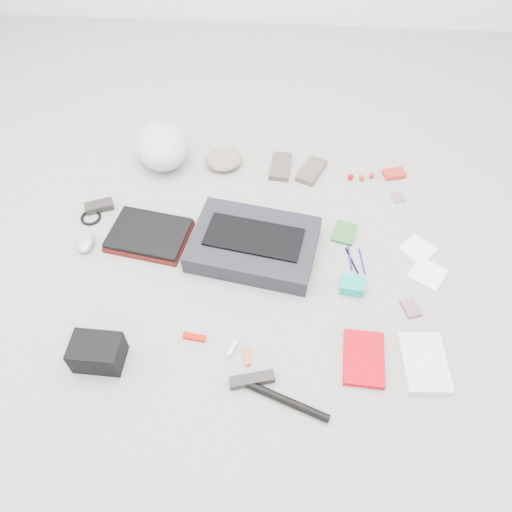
# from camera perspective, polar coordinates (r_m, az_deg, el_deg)

# --- Properties ---
(ground_plane) EXTENTS (4.00, 4.00, 0.00)m
(ground_plane) POSITION_cam_1_polar(r_m,az_deg,el_deg) (2.05, 0.00, -0.87)
(ground_plane) COLOR gray
(messenger_bag) EXTENTS (0.56, 0.44, 0.08)m
(messenger_bag) POSITION_cam_1_polar(r_m,az_deg,el_deg) (2.06, -0.25, 1.34)
(messenger_bag) COLOR black
(messenger_bag) RESTS_ON ground_plane
(bag_flap) EXTENTS (0.41, 0.24, 0.01)m
(bag_flap) POSITION_cam_1_polar(r_m,az_deg,el_deg) (2.02, -0.25, 2.20)
(bag_flap) COLOR black
(bag_flap) RESTS_ON messenger_bag
(laptop_sleeve) EXTENTS (0.36, 0.30, 0.02)m
(laptop_sleeve) POSITION_cam_1_polar(r_m,az_deg,el_deg) (2.17, -12.08, 2.21)
(laptop_sleeve) COLOR #4F120E
(laptop_sleeve) RESTS_ON ground_plane
(laptop) EXTENTS (0.35, 0.28, 0.02)m
(laptop) POSITION_cam_1_polar(r_m,az_deg,el_deg) (2.16, -12.18, 2.59)
(laptop) COLOR black
(laptop) RESTS_ON laptop_sleeve
(bike_helmet) EXTENTS (0.32, 0.36, 0.18)m
(bike_helmet) POSITION_cam_1_polar(r_m,az_deg,el_deg) (2.47, -10.69, 12.20)
(bike_helmet) COLOR silver
(bike_helmet) RESTS_ON ground_plane
(beanie) EXTENTS (0.23, 0.22, 0.06)m
(beanie) POSITION_cam_1_polar(r_m,az_deg,el_deg) (2.45, -3.68, 10.96)
(beanie) COLOR gray
(beanie) RESTS_ON ground_plane
(mitten_left) EXTENTS (0.11, 0.19, 0.03)m
(mitten_left) POSITION_cam_1_polar(r_m,az_deg,el_deg) (2.44, 2.82, 10.19)
(mitten_left) COLOR #524840
(mitten_left) RESTS_ON ground_plane
(mitten_right) EXTENTS (0.15, 0.20, 0.03)m
(mitten_right) POSITION_cam_1_polar(r_m,az_deg,el_deg) (2.43, 6.34, 9.67)
(mitten_right) COLOR brown
(mitten_right) RESTS_ON ground_plane
(power_brick) EXTENTS (0.13, 0.10, 0.03)m
(power_brick) POSITION_cam_1_polar(r_m,az_deg,el_deg) (2.35, -17.48, 5.45)
(power_brick) COLOR black
(power_brick) RESTS_ON ground_plane
(cable_coil) EXTENTS (0.11, 0.11, 0.01)m
(cable_coil) POSITION_cam_1_polar(r_m,az_deg,el_deg) (2.32, -18.36, 4.19)
(cable_coil) COLOR black
(cable_coil) RESTS_ON ground_plane
(mouse) EXTENTS (0.07, 0.12, 0.04)m
(mouse) POSITION_cam_1_polar(r_m,az_deg,el_deg) (2.21, -18.89, 1.47)
(mouse) COLOR #9E9EA0
(mouse) RESTS_ON ground_plane
(camera_bag) EXTENTS (0.18, 0.13, 0.11)m
(camera_bag) POSITION_cam_1_polar(r_m,az_deg,el_deg) (1.85, -17.66, -10.47)
(camera_bag) COLOR black
(camera_bag) RESTS_ON ground_plane
(multitool) EXTENTS (0.09, 0.03, 0.01)m
(multitool) POSITION_cam_1_polar(r_m,az_deg,el_deg) (1.87, -7.06, -9.18)
(multitool) COLOR #AC0A03
(multitool) RESTS_ON ground_plane
(toiletry_tube_white) EXTENTS (0.04, 0.07, 0.02)m
(toiletry_tube_white) POSITION_cam_1_polar(r_m,az_deg,el_deg) (1.83, -2.72, -10.49)
(toiletry_tube_white) COLOR white
(toiletry_tube_white) RESTS_ON ground_plane
(toiletry_tube_orange) EXTENTS (0.03, 0.07, 0.02)m
(toiletry_tube_orange) POSITION_cam_1_polar(r_m,az_deg,el_deg) (1.81, -1.04, -11.45)
(toiletry_tube_orange) COLOR #D45E27
(toiletry_tube_orange) RESTS_ON ground_plane
(u_lock) EXTENTS (0.16, 0.08, 0.03)m
(u_lock) POSITION_cam_1_polar(r_m,az_deg,el_deg) (1.77, -0.47, -13.96)
(u_lock) COLOR black
(u_lock) RESTS_ON ground_plane
(bike_pump) EXTENTS (0.30, 0.14, 0.03)m
(bike_pump) POSITION_cam_1_polar(r_m,az_deg,el_deg) (1.74, 3.37, -16.13)
(bike_pump) COLOR black
(bike_pump) RESTS_ON ground_plane
(book_red) EXTENTS (0.16, 0.22, 0.02)m
(book_red) POSITION_cam_1_polar(r_m,az_deg,el_deg) (1.85, 12.21, -11.35)
(book_red) COLOR red
(book_red) RESTS_ON ground_plane
(book_white) EXTENTS (0.17, 0.24, 0.02)m
(book_white) POSITION_cam_1_polar(r_m,az_deg,el_deg) (1.89, 18.70, -11.46)
(book_white) COLOR silver
(book_white) RESTS_ON ground_plane
(notepad) EXTENTS (0.12, 0.14, 0.01)m
(notepad) POSITION_cam_1_polar(r_m,az_deg,el_deg) (2.18, 10.06, 2.64)
(notepad) COLOR #2D672A
(notepad) RESTS_ON ground_plane
(pen_blue) EXTENTS (0.02, 0.15, 0.01)m
(pen_blue) POSITION_cam_1_polar(r_m,az_deg,el_deg) (2.10, 10.64, 0.08)
(pen_blue) COLOR navy
(pen_blue) RESTS_ON ground_plane
(pen_black) EXTENTS (0.05, 0.13, 0.01)m
(pen_black) POSITION_cam_1_polar(r_m,az_deg,el_deg) (2.09, 10.90, -0.53)
(pen_black) COLOR black
(pen_black) RESTS_ON ground_plane
(pen_navy) EXTENTS (0.02, 0.13, 0.01)m
(pen_navy) POSITION_cam_1_polar(r_m,az_deg,el_deg) (2.10, 12.02, -0.58)
(pen_navy) COLOR navy
(pen_navy) RESTS_ON ground_plane
(accordion_wallet) EXTENTS (0.10, 0.09, 0.05)m
(accordion_wallet) POSITION_cam_1_polar(r_m,az_deg,el_deg) (1.99, 10.94, -3.31)
(accordion_wallet) COLOR #03BAAB
(accordion_wallet) RESTS_ON ground_plane
(card_deck) EXTENTS (0.08, 0.10, 0.02)m
(card_deck) POSITION_cam_1_polar(r_m,az_deg,el_deg) (2.00, 17.25, -5.68)
(card_deck) COLOR #8D596F
(card_deck) RESTS_ON ground_plane
(napkin_top) EXTENTS (0.17, 0.17, 0.01)m
(napkin_top) POSITION_cam_1_polar(r_m,az_deg,el_deg) (2.20, 17.99, 0.73)
(napkin_top) COLOR white
(napkin_top) RESTS_ON ground_plane
(napkin_bottom) EXTENTS (0.17, 0.17, 0.01)m
(napkin_bottom) POSITION_cam_1_polar(r_m,az_deg,el_deg) (2.13, 19.03, -1.92)
(napkin_bottom) COLOR white
(napkin_bottom) RESTS_ON ground_plane
(lollipop_a) EXTENTS (0.03, 0.03, 0.03)m
(lollipop_a) POSITION_cam_1_polar(r_m,az_deg,el_deg) (2.42, 10.74, 8.89)
(lollipop_a) COLOR #BA010D
(lollipop_a) RESTS_ON ground_plane
(lollipop_b) EXTENTS (0.03, 0.03, 0.03)m
(lollipop_b) POSITION_cam_1_polar(r_m,az_deg,el_deg) (2.43, 11.99, 8.75)
(lollipop_b) COLOR #B32D0D
(lollipop_b) RESTS_ON ground_plane
(lollipop_c) EXTENTS (0.03, 0.03, 0.02)m
(lollipop_c) POSITION_cam_1_polar(r_m,az_deg,el_deg) (2.45, 13.07, 8.95)
(lollipop_c) COLOR red
(lollipop_c) RESTS_ON ground_plane
(altoids_tin) EXTENTS (0.11, 0.09, 0.02)m
(altoids_tin) POSITION_cam_1_polar(r_m,az_deg,el_deg) (2.49, 15.50, 9.04)
(altoids_tin) COLOR red
(altoids_tin) RESTS_ON ground_plane
(stamp_sheet) EXTENTS (0.07, 0.08, 0.00)m
(stamp_sheet) POSITION_cam_1_polar(r_m,az_deg,el_deg) (2.39, 15.88, 6.48)
(stamp_sheet) COLOR #9A607B
(stamp_sheet) RESTS_ON ground_plane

